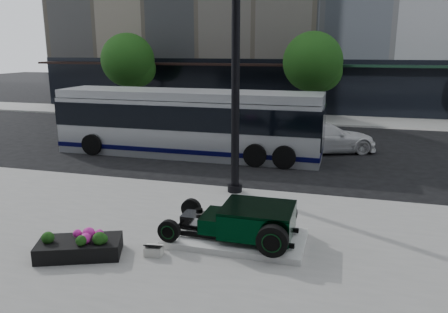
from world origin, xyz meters
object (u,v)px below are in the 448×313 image
(hot_rod, at_px, (249,220))
(lamppost, at_px, (236,68))
(transit_bus, at_px, (188,122))
(white_sedan, at_px, (324,137))
(flower_planter, at_px, (80,246))

(hot_rod, distance_m, lamppost, 5.25)
(lamppost, distance_m, transit_bus, 6.65)
(white_sedan, bearing_deg, flower_planter, 135.42)
(white_sedan, bearing_deg, transit_bus, 86.27)
(flower_planter, height_order, transit_bus, transit_bus)
(hot_rod, xyz_separation_m, flower_planter, (-3.61, -1.73, -0.36))
(white_sedan, bearing_deg, lamppost, 137.04)
(flower_planter, bearing_deg, lamppost, 66.95)
(lamppost, relative_size, white_sedan, 1.81)
(flower_planter, xyz_separation_m, white_sedan, (4.83, 12.61, 0.36))
(transit_bus, relative_size, white_sedan, 2.50)
(flower_planter, distance_m, transit_bus, 10.57)
(transit_bus, bearing_deg, white_sedan, 19.87)
(transit_bus, bearing_deg, hot_rod, -61.36)
(hot_rod, distance_m, transit_bus, 9.97)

